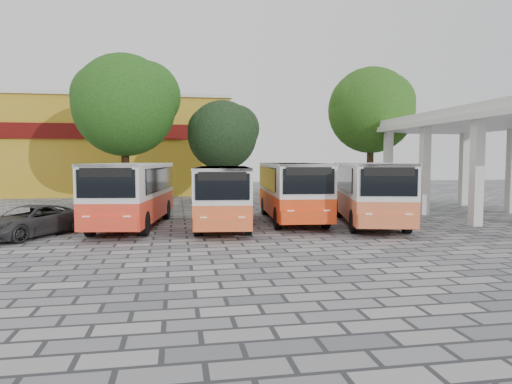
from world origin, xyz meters
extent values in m
plane|color=#5B5C63|center=(0.00, 0.00, 0.00)|extent=(90.00, 90.00, 0.00)
cube|color=silver|center=(7.85, 10.50, 2.50)|extent=(0.45, 0.45, 5.00)
cube|color=silver|center=(13.15, 10.50, 2.50)|extent=(0.45, 0.45, 5.00)
cube|color=silver|center=(10.50, 4.00, 5.20)|extent=(6.60, 15.60, 0.40)
cube|color=silver|center=(10.50, 4.00, 4.85)|extent=(6.80, 15.80, 0.30)
cube|color=#B68C1D|center=(-11.00, 26.00, 4.00)|extent=(20.00, 10.00, 8.00)
cube|color=#590C0A|center=(-11.00, 20.90, 5.20)|extent=(20.00, 0.20, 1.20)
cube|color=silver|center=(-11.00, 26.00, 8.15)|extent=(20.40, 10.40, 0.30)
cube|color=#F23A20|center=(-7.28, 4.20, 0.88)|extent=(3.42, 8.00, 1.02)
cube|color=silver|center=(-7.28, 4.20, 2.10)|extent=(3.42, 8.00, 1.42)
cube|color=silver|center=(-7.28, 4.20, 2.75)|extent=(3.46, 8.01, 0.12)
cube|color=black|center=(-8.46, 4.20, 2.11)|extent=(0.97, 6.33, 1.02)
cube|color=black|center=(-6.10, 4.20, 2.11)|extent=(0.97, 6.33, 1.02)
cube|color=black|center=(-7.28, 0.30, 2.11)|extent=(2.07, 0.35, 1.02)
cube|color=black|center=(-7.28, 0.30, 2.52)|extent=(1.83, 0.32, 0.33)
cylinder|color=black|center=(-8.32, 1.68, 0.48)|extent=(0.27, 0.97, 0.97)
cylinder|color=black|center=(-6.23, 1.68, 0.48)|extent=(0.27, 0.97, 0.97)
cylinder|color=black|center=(-8.32, 6.71, 0.48)|extent=(0.27, 0.97, 0.97)
cylinder|color=black|center=(-6.23, 6.71, 0.48)|extent=(0.27, 0.97, 0.97)
cube|color=orange|center=(-3.35, 3.46, 0.83)|extent=(2.95, 7.50, 0.96)
cube|color=silver|center=(-3.35, 3.46, 1.98)|extent=(2.95, 7.50, 1.34)
cube|color=silver|center=(-3.35, 3.46, 2.59)|extent=(3.00, 7.50, 0.11)
cube|color=black|center=(-4.47, 3.46, 1.99)|extent=(0.69, 6.00, 0.96)
cube|color=black|center=(-2.24, 3.46, 1.99)|extent=(0.69, 6.00, 0.96)
cube|color=black|center=(-3.35, -0.22, 1.99)|extent=(1.96, 0.26, 0.96)
cube|color=black|center=(-3.35, -0.22, 2.38)|extent=(1.73, 0.24, 0.31)
cylinder|color=black|center=(-4.34, 1.08, 0.46)|extent=(0.26, 0.91, 0.91)
cylinder|color=black|center=(-2.36, 1.08, 0.46)|extent=(0.26, 0.91, 0.91)
cylinder|color=black|center=(-4.34, 5.83, 0.46)|extent=(0.26, 0.91, 0.91)
cylinder|color=black|center=(-2.36, 5.83, 0.46)|extent=(0.26, 0.91, 0.91)
cube|color=#F23E0F|center=(0.12, 4.80, 0.87)|extent=(2.93, 7.89, 1.02)
cube|color=silver|center=(0.12, 4.80, 2.09)|extent=(2.93, 7.89, 1.42)
cube|color=silver|center=(0.12, 4.80, 2.75)|extent=(2.98, 7.90, 0.12)
cube|color=black|center=(-1.06, 4.80, 2.11)|extent=(0.56, 6.36, 1.02)
cube|color=black|center=(1.30, 4.80, 2.11)|extent=(0.56, 6.36, 1.02)
cube|color=black|center=(0.12, 0.91, 2.11)|extent=(2.08, 0.22, 1.02)
cube|color=black|center=(0.12, 0.91, 2.51)|extent=(1.84, 0.21, 0.33)
cylinder|color=black|center=(-0.92, 2.29, 0.48)|extent=(0.27, 0.97, 0.97)
cylinder|color=black|center=(1.16, 2.29, 0.48)|extent=(0.27, 0.97, 0.97)
cylinder|color=black|center=(-0.92, 7.32, 0.48)|extent=(0.27, 0.97, 0.97)
cylinder|color=black|center=(1.16, 7.32, 0.48)|extent=(0.27, 0.97, 0.97)
cube|color=#E5683A|center=(3.30, 3.05, 0.88)|extent=(4.07, 8.11, 1.02)
cube|color=silver|center=(3.30, 3.05, 2.10)|extent=(4.07, 8.11, 1.43)
cube|color=silver|center=(3.30, 3.05, 2.76)|extent=(4.12, 8.12, 0.12)
cube|color=black|center=(2.11, 3.05, 2.12)|extent=(1.53, 6.25, 1.02)
cube|color=black|center=(4.49, 3.05, 2.12)|extent=(1.53, 6.25, 1.02)
cube|color=black|center=(3.30, -0.86, 2.12)|extent=(2.05, 0.53, 1.02)
cube|color=black|center=(3.30, -0.86, 2.53)|extent=(1.81, 0.49, 0.33)
cylinder|color=black|center=(2.25, 0.53, 0.49)|extent=(0.27, 0.97, 0.97)
cylinder|color=black|center=(4.35, 0.53, 0.49)|extent=(0.27, 0.97, 0.97)
cylinder|color=black|center=(2.25, 5.58, 0.49)|extent=(0.27, 0.97, 0.97)
cylinder|color=black|center=(4.35, 5.58, 0.49)|extent=(0.27, 0.97, 0.97)
cylinder|color=black|center=(-8.57, 13.70, 2.29)|extent=(0.50, 0.50, 4.59)
sphere|color=#1A4D0D|center=(-8.57, 13.70, 6.42)|extent=(6.46, 6.46, 6.46)
sphere|color=#1A4D0D|center=(-7.28, 14.00, 7.07)|extent=(4.52, 4.52, 4.52)
sphere|color=#1A4D0D|center=(-9.70, 13.50, 6.90)|extent=(4.20, 4.20, 4.20)
cylinder|color=black|center=(-2.28, 14.26, 1.65)|extent=(0.39, 0.39, 3.31)
sphere|color=black|center=(-2.28, 14.26, 4.62)|extent=(4.66, 4.66, 4.66)
sphere|color=black|center=(-1.35, 14.56, 5.09)|extent=(3.26, 3.26, 3.26)
sphere|color=black|center=(-3.09, 14.06, 4.97)|extent=(3.03, 3.03, 3.03)
cylinder|color=#3C2E1B|center=(7.75, 12.99, 2.22)|extent=(0.47, 0.47, 4.44)
sphere|color=#204F0D|center=(7.75, 12.99, 6.33)|extent=(5.81, 5.81, 5.81)
sphere|color=#204F0D|center=(8.91, 13.29, 6.91)|extent=(4.07, 4.07, 4.07)
sphere|color=#204F0D|center=(6.73, 12.79, 6.77)|extent=(3.78, 3.78, 3.78)
imported|color=#2D2D2E|center=(-10.98, 2.19, 0.60)|extent=(3.96, 4.75, 1.21)
camera|label=1|loc=(-5.37, -16.50, 2.95)|focal=32.00mm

